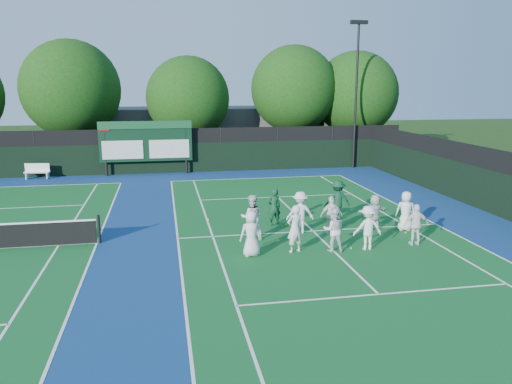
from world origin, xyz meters
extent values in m
plane|color=#19360E|center=(0.00, 0.00, 0.00)|extent=(120.00, 120.00, 0.00)
cube|color=navy|center=(-6.00, 1.00, 0.00)|extent=(34.00, 32.00, 0.01)
cube|color=#125923|center=(0.00, 1.00, 0.01)|extent=(10.97, 23.77, 0.00)
cube|color=white|center=(0.00, 12.88, 0.01)|extent=(10.97, 0.08, 0.00)
cube|color=white|center=(-5.49, 1.00, 0.01)|extent=(0.08, 23.77, 0.00)
cube|color=white|center=(5.49, 1.00, 0.01)|extent=(0.08, 23.77, 0.00)
cube|color=white|center=(-4.12, 1.00, 0.01)|extent=(0.08, 23.77, 0.00)
cube|color=white|center=(4.12, 1.00, 0.01)|extent=(0.08, 23.77, 0.00)
cube|color=white|center=(0.00, -5.40, 0.01)|extent=(8.23, 0.08, 0.00)
cube|color=white|center=(0.00, 7.40, 0.01)|extent=(8.23, 0.08, 0.00)
cube|color=white|center=(0.00, 1.00, 0.01)|extent=(0.08, 12.80, 0.00)
cube|color=white|center=(-14.00, 12.88, 0.01)|extent=(10.97, 0.08, 0.00)
cube|color=white|center=(-8.52, 1.00, 0.01)|extent=(0.08, 23.77, 0.00)
cube|color=white|center=(-9.88, 1.00, 0.01)|extent=(0.08, 23.77, 0.00)
cube|color=black|center=(-6.00, 16.00, 1.00)|extent=(34.00, 0.08, 2.00)
cube|color=black|center=(-6.00, 16.00, 2.50)|extent=(34.00, 0.05, 1.00)
cube|color=black|center=(9.00, 1.00, 1.00)|extent=(0.08, 32.00, 2.00)
cylinder|color=black|center=(-9.60, 15.60, 1.75)|extent=(0.16, 0.16, 3.50)
cylinder|color=black|center=(-4.40, 15.60, 1.75)|extent=(0.16, 0.16, 3.50)
cube|color=black|center=(-7.00, 15.60, 2.20)|extent=(6.00, 0.15, 2.60)
cube|color=#144725|center=(-7.00, 15.50, 3.30)|extent=(6.00, 0.05, 0.50)
cube|color=silver|center=(-8.50, 15.50, 1.70)|extent=(2.60, 0.04, 1.20)
cube|color=silver|center=(-5.50, 15.50, 1.70)|extent=(2.60, 0.04, 1.20)
cube|color=maroon|center=(-9.60, 15.50, 3.20)|extent=(0.70, 0.04, 0.50)
cube|color=#505054|center=(-2.00, 24.00, 2.00)|extent=(18.00, 6.00, 4.00)
cylinder|color=black|center=(7.50, 15.70, 5.00)|extent=(0.16, 0.16, 10.00)
cube|color=black|center=(7.50, 15.70, 10.00)|extent=(1.20, 0.30, 0.25)
cylinder|color=black|center=(-8.40, 1.00, 0.55)|extent=(0.10, 0.10, 1.10)
cube|color=white|center=(-13.82, 15.30, 0.43)|extent=(1.60, 0.66, 0.06)
cube|color=white|center=(-13.82, 15.45, 0.72)|extent=(1.54, 0.31, 0.52)
cube|color=white|center=(-14.44, 15.30, 0.21)|extent=(0.12, 0.37, 0.41)
cube|color=white|center=(-13.20, 15.30, 0.21)|extent=(0.12, 0.37, 0.41)
cylinder|color=black|center=(-12.08, 19.50, 1.49)|extent=(0.44, 0.44, 2.99)
sphere|color=#10360C|center=(-12.08, 19.50, 5.55)|extent=(6.83, 6.83, 6.83)
sphere|color=#10360C|center=(-11.48, 19.80, 4.87)|extent=(4.78, 4.78, 4.78)
cylinder|color=black|center=(-3.96, 19.50, 1.30)|extent=(0.44, 0.44, 2.61)
sphere|color=#10360C|center=(-3.96, 19.50, 4.89)|extent=(6.08, 6.08, 6.08)
sphere|color=#10360C|center=(-3.36, 19.80, 4.28)|extent=(4.25, 4.25, 4.25)
cylinder|color=black|center=(4.02, 19.50, 1.54)|extent=(0.44, 0.44, 3.08)
sphere|color=#10360C|center=(4.02, 19.50, 5.53)|extent=(6.53, 6.53, 6.53)
sphere|color=#10360C|center=(4.62, 19.80, 4.88)|extent=(4.57, 4.57, 4.57)
cylinder|color=black|center=(8.99, 19.50, 1.37)|extent=(0.44, 0.44, 2.73)
sphere|color=#10360C|center=(8.99, 19.50, 5.17)|extent=(6.51, 6.51, 6.51)
sphere|color=#10360C|center=(9.59, 19.80, 4.52)|extent=(4.55, 4.55, 4.55)
sphere|color=#C4E41A|center=(-1.71, -0.07, 0.03)|extent=(0.07, 0.07, 0.07)
sphere|color=#C4E41A|center=(2.83, 0.21, 0.03)|extent=(0.07, 0.07, 0.07)
sphere|color=#C4E41A|center=(3.61, 0.03, 0.03)|extent=(0.07, 0.07, 0.07)
sphere|color=#C4E41A|center=(-4.06, 3.48, 0.03)|extent=(0.07, 0.07, 0.07)
sphere|color=#C4E41A|center=(-0.86, 2.07, 0.03)|extent=(0.07, 0.07, 0.07)
sphere|color=#C4E41A|center=(0.70, -1.44, 0.03)|extent=(0.07, 0.07, 0.07)
imported|color=silver|center=(-3.00, -1.47, 0.82)|extent=(0.84, 0.58, 1.64)
imported|color=silver|center=(-1.41, -1.35, 0.86)|extent=(0.73, 0.59, 1.73)
imported|color=silver|center=(0.00, -1.49, 0.80)|extent=(0.88, 0.75, 1.59)
imported|color=white|center=(1.26, -1.55, 0.82)|extent=(1.07, 0.64, 1.63)
imported|color=white|center=(3.24, -1.40, 0.79)|extent=(0.96, 0.47, 1.57)
imported|color=silver|center=(-2.66, 0.39, 0.88)|extent=(0.93, 0.76, 1.76)
imported|color=white|center=(-0.59, 0.87, 0.85)|extent=(1.16, 0.73, 1.71)
imported|color=white|center=(0.60, 0.52, 0.77)|extent=(0.91, 0.39, 1.55)
imported|color=silver|center=(2.54, 0.77, 0.75)|extent=(1.44, 0.72, 1.49)
imported|color=silver|center=(3.75, 0.44, 0.82)|extent=(0.93, 0.75, 1.64)
imported|color=#103D22|center=(-1.38, 2.14, 0.80)|extent=(0.62, 0.44, 1.59)
imported|color=#0F3A22|center=(1.57, 2.50, 0.89)|extent=(1.20, 0.74, 1.79)
camera|label=1|loc=(-5.91, -17.85, 5.91)|focal=35.00mm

